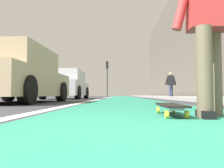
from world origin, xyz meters
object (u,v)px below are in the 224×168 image
(skater_person, at_px, (209,18))
(traffic_light, at_px, (107,72))
(parked_car_mid, at_px, (67,85))
(skateboard, at_px, (170,106))
(parked_car_near, at_px, (16,77))
(pedestrian_distant, at_px, (171,83))

(skater_person, height_order, traffic_light, traffic_light)
(traffic_light, bearing_deg, parked_car_mid, 174.42)
(skateboard, relative_size, parked_car_near, 0.20)
(skater_person, bearing_deg, parked_car_near, 43.05)
(skateboard, height_order, skater_person, skater_person)
(parked_car_mid, xyz_separation_m, traffic_light, (14.29, -1.40, 2.13))
(parked_car_mid, distance_m, traffic_light, 14.51)
(parked_car_near, relative_size, parked_car_mid, 0.94)
(skateboard, distance_m, parked_car_mid, 10.25)
(pedestrian_distant, bearing_deg, skateboard, 167.29)
(skateboard, xyz_separation_m, pedestrian_distant, (11.79, -2.66, 0.83))
(skater_person, xyz_separation_m, parked_car_near, (3.93, 3.67, -0.23))
(parked_car_mid, relative_size, pedestrian_distant, 2.81)
(skateboard, distance_m, traffic_light, 24.21)
(traffic_light, bearing_deg, pedestrian_distant, -159.55)
(skater_person, height_order, pedestrian_distant, skater_person)
(skater_person, bearing_deg, pedestrian_distant, -10.96)
(skateboard, height_order, parked_car_near, parked_car_near)
(skateboard, xyz_separation_m, traffic_light, (23.97, 1.89, 2.75))
(traffic_light, xyz_separation_m, pedestrian_distant, (-12.19, -4.54, -1.92))
(skater_person, bearing_deg, parked_car_mid, 20.25)
(skater_person, bearing_deg, skateboard, 66.69)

